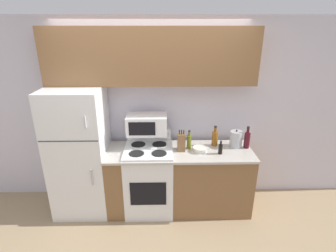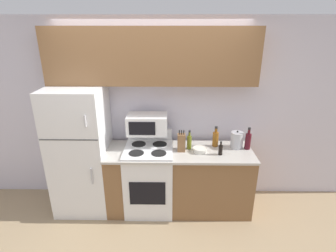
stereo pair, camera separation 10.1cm
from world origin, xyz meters
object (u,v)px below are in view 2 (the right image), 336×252
at_px(bowl, 200,150).
at_px(bottle_soy_sauce, 221,149).
at_px(microwave, 147,124).
at_px(kettle, 237,140).
at_px(bottle_wine_red, 248,141).
at_px(bottle_whiskey, 215,138).
at_px(stove, 149,178).
at_px(knife_block, 181,142).
at_px(bottle_olive_oil, 189,142).
at_px(refrigerator, 81,151).

xyz_separation_m(bowl, bottle_soy_sauce, (0.25, -0.08, 0.04)).
height_order(microwave, kettle, microwave).
relative_size(bottle_wine_red, bottle_soy_sauce, 1.67).
xyz_separation_m(bottle_wine_red, bottle_whiskey, (-0.41, 0.08, -0.01)).
relative_size(stove, knife_block, 3.64).
distance_m(knife_block, kettle, 0.75).
xyz_separation_m(microwave, bottle_olive_oil, (0.55, -0.09, -0.21)).
relative_size(stove, bottle_wine_red, 3.59).
relative_size(refrigerator, stove, 1.59).
xyz_separation_m(bowl, bottle_olive_oil, (-0.14, 0.09, 0.07)).
relative_size(bottle_wine_red, kettle, 1.24).
distance_m(refrigerator, bottle_wine_red, 2.22).
relative_size(stove, bowl, 5.74).
bearing_deg(knife_block, bowl, -4.96).
bearing_deg(bowl, microwave, 166.13).
relative_size(knife_block, bottle_olive_oil, 1.14).
height_order(bottle_olive_oil, bottle_soy_sauce, bottle_olive_oil).
height_order(bottle_whiskey, kettle, bottle_whiskey).
bearing_deg(bottle_olive_oil, bowl, -31.93).
bearing_deg(bowl, refrigerator, 177.25).
relative_size(microwave, bowl, 2.78).
bearing_deg(refrigerator, kettle, 1.60).
bearing_deg(bottle_wine_red, knife_block, -175.05).
height_order(refrigerator, bottle_whiskey, refrigerator).
relative_size(refrigerator, kettle, 7.10).
bearing_deg(bottle_whiskey, bottle_soy_sauce, -84.01).
distance_m(refrigerator, bottle_soy_sauce, 1.84).
height_order(bottle_olive_oil, bottle_whiskey, bottle_whiskey).
bearing_deg(stove, bottle_whiskey, 9.22).
bearing_deg(stove, bottle_soy_sauce, -6.77).
height_order(knife_block, bottle_wine_red, bottle_wine_red).
xyz_separation_m(knife_block, bottle_olive_oil, (0.11, 0.06, -0.02)).
height_order(refrigerator, bowl, refrigerator).
distance_m(refrigerator, knife_block, 1.35).
bearing_deg(bottle_whiskey, microwave, -179.49).
bearing_deg(bottle_olive_oil, stove, -174.49).
height_order(stove, bottle_wine_red, bottle_wine_red).
bearing_deg(microwave, bottle_whiskey, 0.51).
bearing_deg(stove, kettle, 4.89).
xyz_separation_m(refrigerator, stove, (0.91, -0.04, -0.39)).
bearing_deg(bottle_soy_sauce, bottle_olive_oil, 157.32).
relative_size(bottle_olive_oil, bottle_whiskey, 0.93).
height_order(stove, kettle, kettle).
xyz_separation_m(microwave, bowl, (0.69, -0.17, -0.28)).
bearing_deg(bottle_whiskey, knife_block, -161.27).
xyz_separation_m(stove, bottle_wine_red, (1.31, 0.06, 0.54)).
height_order(bowl, kettle, kettle).
height_order(refrigerator, bottle_olive_oil, refrigerator).
height_order(knife_block, bottle_olive_oil, knife_block).
bearing_deg(kettle, bottle_whiskey, 170.73).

